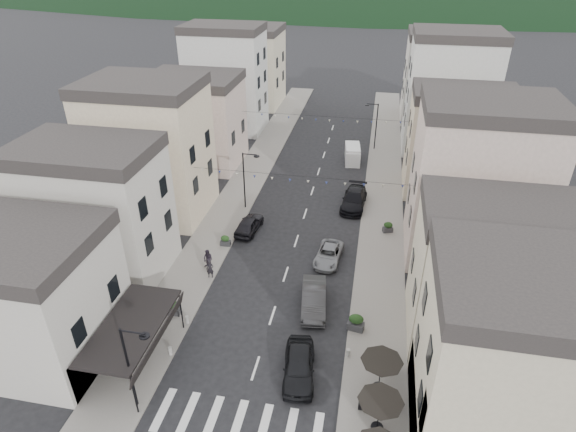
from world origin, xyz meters
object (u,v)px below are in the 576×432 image
at_px(parked_car_b, 314,299).
at_px(parked_car_e, 249,224).
at_px(parked_car_c, 329,255).
at_px(pedestrian_a, 210,269).
at_px(parked_car_a, 299,366).
at_px(parked_car_d, 354,199).
at_px(pedestrian_b, 208,259).
at_px(delivery_van, 352,153).

xyz_separation_m(parked_car_b, parked_car_e, (-7.40, 9.42, -0.09)).
distance_m(parked_car_c, pedestrian_a, 9.91).
distance_m(parked_car_a, parked_car_d, 22.49).
distance_m(parked_car_d, parked_car_e, 11.30).
relative_size(parked_car_b, pedestrian_b, 2.89).
bearing_deg(parked_car_b, pedestrian_b, 154.16).
bearing_deg(parked_car_e, delivery_van, -108.97).
distance_m(parked_car_b, parked_car_e, 11.98).
bearing_deg(parked_car_c, parked_car_d, 87.29).
distance_m(pedestrian_a, pedestrian_b, 1.29).
distance_m(delivery_van, pedestrian_a, 27.04).
height_order(parked_car_d, pedestrian_a, pedestrian_a).
distance_m(parked_car_b, pedestrian_a, 8.81).
bearing_deg(parked_car_a, parked_car_d, 78.13).
bearing_deg(parked_car_b, parked_car_e, 120.93).
bearing_deg(parked_car_c, parked_car_b, -88.14).
relative_size(parked_car_c, pedestrian_b, 2.55).
bearing_deg(parked_car_d, delivery_van, 99.10).
bearing_deg(parked_car_d, parked_car_a, -90.58).
relative_size(parked_car_b, parked_car_c, 1.13).
relative_size(parked_car_e, pedestrian_a, 2.71).
xyz_separation_m(parked_car_c, pedestrian_b, (-9.54, -3.02, 0.37)).
height_order(parked_car_a, parked_car_e, parked_car_a).
relative_size(parked_car_a, parked_car_c, 1.09).
relative_size(delivery_van, pedestrian_b, 2.61).
bearing_deg(delivery_van, parked_car_e, -120.88).
bearing_deg(delivery_van, parked_car_b, -97.91).
xyz_separation_m(parked_car_a, delivery_van, (0.79, 33.72, 0.20)).
bearing_deg(pedestrian_a, parked_car_d, 44.36).
xyz_separation_m(parked_car_a, parked_car_b, (0.00, 6.43, 0.01)).
height_order(parked_car_d, delivery_van, delivery_van).
bearing_deg(parked_car_a, parked_car_b, 82.72).
relative_size(parked_car_c, parked_car_e, 1.03).
distance_m(parked_car_c, pedestrian_b, 10.02).
relative_size(parked_car_b, pedestrian_a, 3.15).
xyz_separation_m(parked_car_d, delivery_van, (-1.01, 11.31, 0.21)).
height_order(parked_car_b, pedestrian_b, pedestrian_b).
xyz_separation_m(parked_car_b, parked_car_d, (1.80, 15.98, -0.01)).
height_order(parked_car_a, parked_car_b, parked_car_b).
distance_m(parked_car_c, parked_car_d, 9.98).
bearing_deg(pedestrian_a, delivery_van, 60.55).
xyz_separation_m(parked_car_a, pedestrian_b, (-9.16, 9.52, 0.17)).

